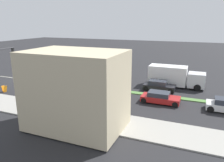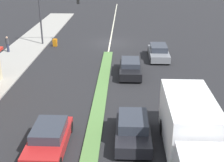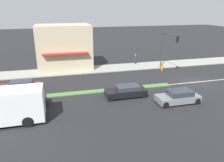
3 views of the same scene
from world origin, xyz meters
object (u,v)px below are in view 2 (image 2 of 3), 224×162
Objects in this scene: hatchback_red at (49,138)px; sedan_dark at (133,129)px; suv_black at (130,68)px; suv_grey at (159,52)px; traffic_signal_main at (53,10)px; pedestrian at (7,44)px; warning_aframe_sign at (55,43)px; delivery_truck at (192,133)px.

sedan_dark is at bearing -167.80° from hatchback_red.
suv_grey is at bearing -121.85° from suv_black.
sedan_dark is (0.00, 10.08, 0.05)m from suv_black.
pedestrian is (4.21, 3.19, -2.94)m from traffic_signal_main.
traffic_signal_main is 12.64m from suv_black.
suv_black is at bearing -111.75° from hatchback_red.
warning_aframe_sign is at bearing -149.32° from pedestrian.
hatchback_red is 4.50m from sedan_dark.
pedestrian is 20.17m from sedan_dark.
delivery_truck is 1.74× the size of suv_black.
traffic_signal_main is 3.48× the size of pedestrian.
delivery_truck reaches higher than pedestrian.
traffic_signal_main is 23.47m from delivery_truck.
suv_black is at bearing -90.00° from sedan_dark.
suv_grey is at bearing -100.87° from sedan_dark.
warning_aframe_sign is 19.69m from hatchback_red.
suv_grey is at bearing -114.87° from hatchback_red.
pedestrian is 0.38× the size of suv_grey.
warning_aframe_sign is at bearing -78.85° from hatchback_red.
delivery_truck is 1.78× the size of hatchback_red.
delivery_truck is at bearing 175.41° from hatchback_red.
delivery_truck is 7.27m from hatchback_red.
traffic_signal_main reaches higher than sedan_dark.
sedan_dark reaches higher than suv_black.
suv_grey is at bearing -90.00° from delivery_truck.
delivery_truck is (-11.12, 20.53, -2.43)m from traffic_signal_main.
suv_black is (-4.40, -11.03, 0.00)m from hatchback_red.
delivery_truck reaches higher than warning_aframe_sign.
hatchback_red reaches higher than suv_black.
traffic_signal_main reaches higher than hatchback_red.
sedan_dark is at bearing 114.08° from warning_aframe_sign.
warning_aframe_sign is 0.20× the size of hatchback_red.
traffic_signal_main reaches higher than warning_aframe_sign.
hatchback_red is at bearing 68.25° from suv_black.
warning_aframe_sign is 0.21× the size of sedan_dark.
suv_grey is (-7.20, -15.54, 0.03)m from hatchback_red.
traffic_signal_main reaches higher than suv_black.
suv_grey is at bearing 175.46° from pedestrian.
pedestrian reaches higher than suv_black.
suv_grey is (0.00, -16.11, -0.84)m from delivery_truck.
suv_grey is at bearing 158.37° from traffic_signal_main.
warning_aframe_sign is at bearing -45.28° from suv_black.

